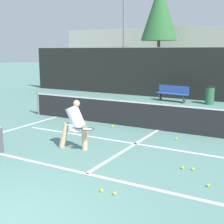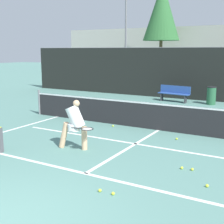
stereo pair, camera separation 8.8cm
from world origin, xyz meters
name	(u,v)px [view 2 (the right image)]	position (x,y,z in m)	size (l,w,h in m)	color
court_baseline_near	(85,173)	(0.00, 2.58, 0.00)	(11.00, 0.10, 0.01)	white
court_service_line	(136,144)	(0.00, 5.21, 0.00)	(8.25, 0.10, 0.01)	white
court_center_mark	(130,147)	(0.00, 4.83, 0.00)	(0.10, 4.49, 0.01)	white
court_sideline_left	(17,128)	(-4.51, 4.83, 0.00)	(0.10, 5.49, 0.01)	white
net	(159,116)	(0.00, 7.07, 0.51)	(11.09, 0.09, 1.07)	slate
fence_back	(209,74)	(0.00, 14.41, 1.45)	(24.00, 0.06, 2.91)	black
player_practicing	(75,123)	(-1.28, 3.94, 0.75)	(1.24, 0.56, 1.41)	#DBAD84
tennis_ball_scattered_0	(76,129)	(-2.54, 5.66, 0.03)	(0.07, 0.07, 0.07)	#D1E033
tennis_ball_scattered_1	(207,186)	(2.57, 3.23, 0.03)	(0.07, 0.07, 0.07)	#D1E033
tennis_ball_scattered_3	(100,190)	(0.78, 1.96, 0.03)	(0.07, 0.07, 0.07)	#D1E033
tennis_ball_scattered_4	(182,168)	(1.82, 3.93, 0.03)	(0.07, 0.07, 0.07)	#D1E033
tennis_ball_scattered_5	(192,169)	(2.05, 3.97, 0.03)	(0.07, 0.07, 0.07)	#D1E033
tennis_ball_scattered_6	(177,139)	(0.93, 6.24, 0.03)	(0.07, 0.07, 0.07)	#D1E033
tennis_ball_scattered_7	(113,126)	(-1.62, 6.70, 0.03)	(0.07, 0.07, 0.07)	#D1E033
tennis_ball_scattered_9	(113,193)	(1.07, 1.97, 0.03)	(0.07, 0.07, 0.07)	#D1E033
courtside_bench	(174,93)	(-1.54, 13.24, 0.47)	(1.79, 0.62, 0.86)	#2D519E
trash_bin	(211,96)	(0.40, 13.32, 0.46)	(0.48, 0.48, 0.92)	#28603D
floodlight_mast	(126,8)	(-8.00, 19.99, 5.98)	(1.10, 0.24, 9.57)	slate
tree_west	(162,11)	(-6.47, 23.82, 6.05)	(3.21, 3.21, 8.57)	brown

